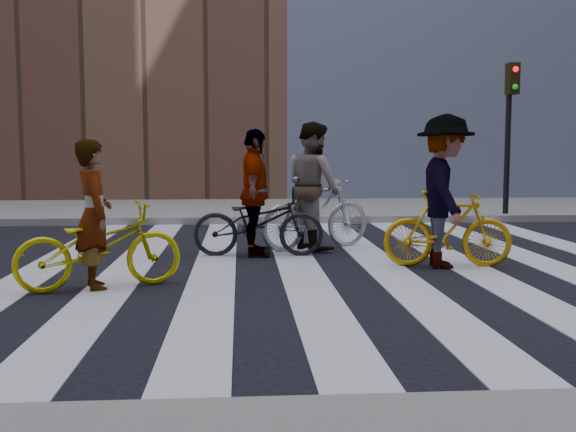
{
  "coord_description": "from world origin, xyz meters",
  "views": [
    {
      "loc": [
        -1.31,
        -8.67,
        1.54
      ],
      "look_at": [
        -0.67,
        0.3,
        0.64
      ],
      "focal_mm": 42.0,
      "sensor_mm": 36.0,
      "label": 1
    }
  ],
  "objects": [
    {
      "name": "sidewalk_far",
      "position": [
        0.0,
        7.5,
        0.07
      ],
      "size": [
        100.0,
        5.0,
        0.15
      ],
      "primitive_type": "cube",
      "color": "gray",
      "rests_on": "ground"
    },
    {
      "name": "bike_yellow_right",
      "position": [
        1.38,
        -0.16,
        0.5
      ],
      "size": [
        1.71,
        0.66,
        1.0
      ],
      "primitive_type": "imported",
      "rotation": [
        0.0,
        0.0,
        1.46
      ],
      "color": "#D2970B",
      "rests_on": "ground"
    },
    {
      "name": "bike_dark_rear",
      "position": [
        -1.05,
        0.92,
        0.49
      ],
      "size": [
        1.9,
        0.76,
        0.98
      ],
      "primitive_type": "imported",
      "rotation": [
        0.0,
        0.0,
        1.51
      ],
      "color": "black",
      "rests_on": "ground"
    },
    {
      "name": "rider_mid",
      "position": [
        -0.2,
        1.51,
        0.97
      ],
      "size": [
        1.06,
        1.17,
        1.95
      ],
      "primitive_type": "imported",
      "rotation": [
        0.0,
        0.0,
        2.0
      ],
      "color": "slate",
      "rests_on": "ground"
    },
    {
      "name": "rider_right",
      "position": [
        1.33,
        -0.16,
        0.99
      ],
      "size": [
        0.88,
        1.36,
        1.98
      ],
      "primitive_type": "imported",
      "rotation": [
        0.0,
        0.0,
        1.46
      ],
      "color": "slate",
      "rests_on": "ground"
    },
    {
      "name": "ground",
      "position": [
        0.0,
        0.0,
        0.0
      ],
      "size": [
        100.0,
        100.0,
        0.0
      ],
      "primitive_type": "plane",
      "color": "black",
      "rests_on": "ground"
    },
    {
      "name": "traffic_signal",
      "position": [
        4.4,
        5.32,
        2.28
      ],
      "size": [
        0.22,
        0.42,
        3.33
      ],
      "color": "black",
      "rests_on": "ground"
    },
    {
      "name": "rider_left",
      "position": [
        -2.91,
        -1.23,
        0.82
      ],
      "size": [
        0.58,
        0.7,
        1.64
      ],
      "primitive_type": "imported",
      "rotation": [
        0.0,
        0.0,
        1.93
      ],
      "color": "slate",
      "rests_on": "ground"
    },
    {
      "name": "bike_silver_mid",
      "position": [
        -0.15,
        1.51,
        0.56
      ],
      "size": [
        1.93,
        1.26,
        1.13
      ],
      "primitive_type": "imported",
      "rotation": [
        0.0,
        0.0,
        2.0
      ],
      "color": "#B0B0BA",
      "rests_on": "ground"
    },
    {
      "name": "bike_yellow_left",
      "position": [
        -2.86,
        -1.23,
        0.47
      ],
      "size": [
        1.91,
        1.23,
        0.95
      ],
      "primitive_type": "imported",
      "rotation": [
        0.0,
        0.0,
        1.93
      ],
      "color": "#C4BE0A",
      "rests_on": "ground"
    },
    {
      "name": "zebra_crosswalk",
      "position": [
        0.0,
        0.0,
        0.01
      ],
      "size": [
        8.25,
        10.0,
        0.01
      ],
      "color": "silver",
      "rests_on": "ground"
    },
    {
      "name": "rider_rear",
      "position": [
        -1.1,
        0.92,
        0.91
      ],
      "size": [
        0.51,
        1.09,
        1.82
      ],
      "primitive_type": "imported",
      "rotation": [
        0.0,
        0.0,
        1.51
      ],
      "color": "slate",
      "rests_on": "ground"
    }
  ]
}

